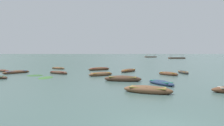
{
  "coord_description": "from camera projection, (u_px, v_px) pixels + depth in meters",
  "views": [
    {
      "loc": [
        -2.86,
        -7.18,
        3.08
      ],
      "look_at": [
        2.75,
        48.5,
        0.22
      ],
      "focal_mm": 30.27,
      "sensor_mm": 36.0,
      "label": 1
    }
  ],
  "objects": [
    {
      "name": "ground_plane",
      "position": [
        93.0,
        54.0,
        1498.09
      ],
      "size": [
        6000.0,
        6000.0,
        0.0
      ],
      "primitive_type": "plane",
      "color": "#425B56"
    },
    {
      "name": "mountain_1",
      "position": [
        52.0,
        33.0,
        1974.39
      ],
      "size": [
        1663.89,
        1663.89,
        424.82
      ],
      "primitive_type": "cone",
      "color": "#4C5B56",
      "rests_on": "ground"
    },
    {
      "name": "mountain_2",
      "position": [
        147.0,
        45.0,
        2254.38
      ],
      "size": [
        524.11,
        524.11,
        197.51
      ],
      "primitive_type": "cone",
      "color": "#4C5B56",
      "rests_on": "ground"
    },
    {
      "name": "rowboat_1",
      "position": [
        148.0,
        90.0,
        14.81
      ],
      "size": [
        4.04,
        2.9,
        0.69
      ],
      "color": "brown",
      "rests_on": "ground"
    },
    {
      "name": "rowboat_2",
      "position": [
        58.0,
        73.0,
        28.49
      ],
      "size": [
        3.48,
        2.93,
        0.54
      ],
      "color": "#4C3323",
      "rests_on": "ground"
    },
    {
      "name": "rowboat_4",
      "position": [
        3.0,
        71.0,
        31.98
      ],
      "size": [
        3.04,
        2.82,
        0.44
      ],
      "color": "#4C3323",
      "rests_on": "ground"
    },
    {
      "name": "rowboat_5",
      "position": [
        161.0,
        83.0,
        18.66
      ],
      "size": [
        2.27,
        3.51,
        0.52
      ],
      "color": "navy",
      "rests_on": "ground"
    },
    {
      "name": "rowboat_6",
      "position": [
        101.0,
        74.0,
        26.13
      ],
      "size": [
        3.8,
        2.67,
        0.64
      ],
      "color": "brown",
      "rests_on": "ground"
    },
    {
      "name": "rowboat_7",
      "position": [
        183.0,
        72.0,
        29.19
      ],
      "size": [
        1.12,
        3.29,
        0.5
      ],
      "color": "#2D2826",
      "rests_on": "ground"
    },
    {
      "name": "rowboat_8",
      "position": [
        128.0,
        71.0,
        31.64
      ],
      "size": [
        3.67,
        3.86,
        0.62
      ],
      "color": "brown",
      "rests_on": "ground"
    },
    {
      "name": "rowboat_9",
      "position": [
        123.0,
        79.0,
        21.04
      ],
      "size": [
        4.37,
        2.39,
        0.76
      ],
      "color": "#4C3323",
      "rests_on": "ground"
    },
    {
      "name": "rowboat_10",
      "position": [
        168.0,
        74.0,
        26.69
      ],
      "size": [
        2.58,
        3.2,
        0.6
      ],
      "color": "brown",
      "rests_on": "ground"
    },
    {
      "name": "rowboat_11",
      "position": [
        58.0,
        68.0,
        37.11
      ],
      "size": [
        3.26,
        2.71,
        0.51
      ],
      "color": "brown",
      "rests_on": "ground"
    },
    {
      "name": "rowboat_12",
      "position": [
        99.0,
        69.0,
        34.66
      ],
      "size": [
        4.38,
        2.93,
        0.68
      ],
      "color": "brown",
      "rests_on": "ground"
    },
    {
      "name": "rowboat_13",
      "position": [
        16.0,
        72.0,
        29.21
      ],
      "size": [
        3.68,
        3.56,
        0.56
      ],
      "color": "brown",
      "rests_on": "ground"
    },
    {
      "name": "ferry_0",
      "position": [
        151.0,
        57.0,
        145.21
      ],
      "size": [
        8.54,
        3.33,
        2.54
      ],
      "color": "#4C3323",
      "rests_on": "ground"
    },
    {
      "name": "ferry_2",
      "position": [
        177.0,
        58.0,
        110.54
      ],
      "size": [
        9.56,
        5.1,
        2.54
      ],
      "color": "#4C3323",
      "rests_on": "ground"
    },
    {
      "name": "weed_patch_0",
      "position": [
        46.0,
        78.0,
        23.81
      ],
      "size": [
        1.95,
        3.07,
        0.14
      ],
      "primitive_type": "ellipsoid",
      "rotation": [
        0.0,
        0.0,
        1.46
      ],
      "color": "#38662D",
      "rests_on": "ground"
    },
    {
      "name": "weed_patch_1",
      "position": [
        35.0,
        76.0,
        26.19
      ],
      "size": [
        2.61,
        2.44,
        0.14
      ],
      "primitive_type": "ellipsoid",
      "rotation": [
        0.0,
        0.0,
        2.9
      ],
      "color": "#2D5628",
      "rests_on": "ground"
    }
  ]
}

